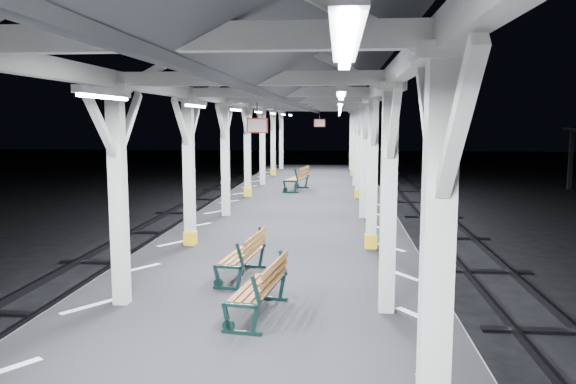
# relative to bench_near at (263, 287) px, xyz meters

# --- Properties ---
(ground) EXTENTS (120.00, 120.00, 0.00)m
(ground) POSITION_rel_bench_near_xyz_m (-0.23, 2.38, -1.44)
(ground) COLOR black
(ground) RESTS_ON ground
(platform) EXTENTS (6.00, 50.00, 1.00)m
(platform) POSITION_rel_bench_near_xyz_m (-0.23, 2.38, -0.94)
(platform) COLOR black
(platform) RESTS_ON ground
(hazard_stripes_left) EXTENTS (1.00, 48.00, 0.01)m
(hazard_stripes_left) POSITION_rel_bench_near_xyz_m (-2.68, 2.38, -0.43)
(hazard_stripes_left) COLOR silver
(hazard_stripes_left) RESTS_ON platform
(hazard_stripes_right) EXTENTS (1.00, 48.00, 0.01)m
(hazard_stripes_right) POSITION_rel_bench_near_xyz_m (2.22, 2.38, -0.43)
(hazard_stripes_right) COLOR silver
(hazard_stripes_right) RESTS_ON platform
(track_left) EXTENTS (2.20, 60.00, 0.16)m
(track_left) POSITION_rel_bench_near_xyz_m (-5.23, 2.38, -1.36)
(track_left) COLOR #2D2D33
(track_left) RESTS_ON ground
(track_right) EXTENTS (2.20, 60.00, 0.16)m
(track_right) POSITION_rel_bench_near_xyz_m (4.77, 2.38, -1.36)
(track_right) COLOR #2D2D33
(track_right) RESTS_ON ground
(canopy) EXTENTS (5.40, 49.00, 4.65)m
(canopy) POSITION_rel_bench_near_xyz_m (-0.23, 2.36, 3.12)
(canopy) COLOR silver
(canopy) RESTS_ON platform
(bench_near) EXTENTS (0.77, 1.58, 0.82)m
(bench_near) POSITION_rel_bench_near_xyz_m (0.00, 0.00, 0.00)
(bench_near) COLOR #102B28
(bench_near) RESTS_ON platform
(bench_mid) EXTENTS (0.73, 1.55, 0.81)m
(bench_mid) POSITION_rel_bench_near_xyz_m (-0.57, 1.90, -0.01)
(bench_mid) COLOR #102B28
(bench_mid) RESTS_ON platform
(bench_far) EXTENTS (0.95, 1.83, 0.94)m
(bench_far) POSITION_rel_bench_near_xyz_m (-0.52, 14.44, 0.07)
(bench_far) COLOR #102B28
(bench_far) RESTS_ON platform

